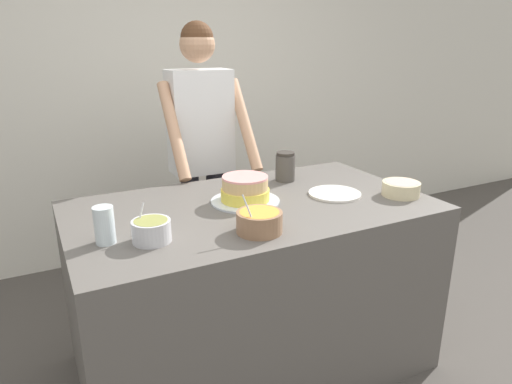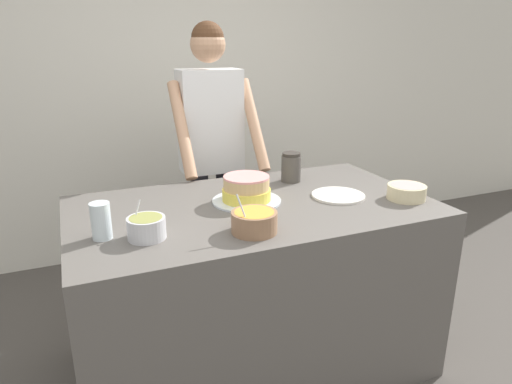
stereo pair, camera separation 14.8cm
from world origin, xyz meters
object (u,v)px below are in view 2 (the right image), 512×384
Objects in this scene: frosting_bowl_orange at (254,221)px; frosting_bowl_pink at (406,191)px; stoneware_jar at (291,167)px; frosting_bowl_olive at (146,227)px; cake at (246,190)px; ceramic_plate at (338,195)px; drinking_glass at (101,221)px; person_baker at (211,136)px.

frosting_bowl_pink is at bearing 6.05° from frosting_bowl_orange.
stoneware_jar is at bearing 128.39° from frosting_bowl_pink.
cake is at bearing 25.58° from frosting_bowl_olive.
cake is at bearing 160.20° from frosting_bowl_pink.
frosting_bowl_orange is 0.71× the size of ceramic_plate.
drinking_glass reaches higher than frosting_bowl_pink.
person_baker reaches higher than frosting_bowl_orange.
frosting_bowl_olive is at bearing -171.68° from ceramic_plate.
cake is 2.21× the size of frosting_bowl_olive.
frosting_bowl_olive is at bearing -151.65° from stoneware_jar.
frosting_bowl_orange is at bearing -16.76° from drinking_glass.
ceramic_plate is at bearing 24.05° from frosting_bowl_orange.
stoneware_jar is (0.47, 0.59, 0.03)m from frosting_bowl_orange.
frosting_bowl_olive is at bearing 179.22° from frosting_bowl_pink.
stoneware_jar reaches higher than frosting_bowl_olive.
frosting_bowl_pink is 1.26× the size of drinking_glass.
person_baker reaches higher than drinking_glass.
drinking_glass is at bearing -176.18° from ceramic_plate.
person_baker is 5.24× the size of cake.
frosting_bowl_pink is (1.29, -0.02, -0.01)m from frosting_bowl_olive.
frosting_bowl_pink is 0.70× the size of ceramic_plate.
person_baker is at bearing 51.83° from drinking_glass.
frosting_bowl_olive is 0.57× the size of ceramic_plate.
ceramic_plate is (0.46, -0.11, -0.05)m from cake.
frosting_bowl_orange is 1.17× the size of stoneware_jar.
frosting_bowl_olive is at bearing 165.51° from frosting_bowl_orange.
person_baker is at bearing 113.41° from ceramic_plate.
frosting_bowl_olive is 1.01m from ceramic_plate.
frosting_bowl_pink is 1.16× the size of stoneware_jar.
drinking_glass is (-0.17, 0.07, 0.03)m from frosting_bowl_olive.
ceramic_plate is (-0.30, 0.16, -0.03)m from frosting_bowl_pink.
person_baker reaches higher than frosting_bowl_olive.
stoneware_jar is at bearing -62.85° from person_baker.
cake is 1.77× the size of frosting_bowl_orange.
frosting_bowl_pink is 0.87m from frosting_bowl_orange.
drinking_glass is at bearing 176.64° from frosting_bowl_pink.
person_baker is 1.22m from frosting_bowl_olive.
drinking_glass is (-1.46, 0.09, 0.04)m from frosting_bowl_pink.
frosting_bowl_pink is (0.76, -0.27, -0.02)m from cake.
frosting_bowl_olive is 1.02× the size of drinking_glass.
cake is 0.38m from frosting_bowl_orange.
drinking_glass is at bearing -165.01° from cake.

